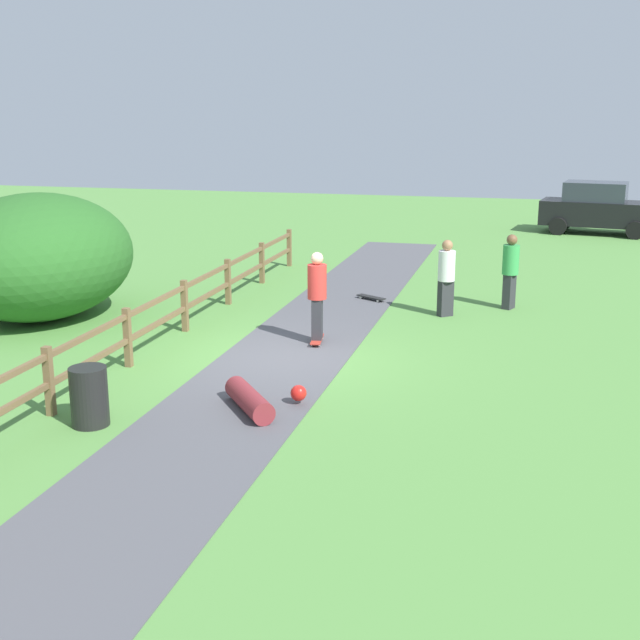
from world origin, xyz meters
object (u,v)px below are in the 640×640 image
object	(u,v)px
parked_car_black	(598,208)
bystander_white	(446,274)
skater_fallen	(254,399)
bystander_green	(510,268)
skater_riding	(317,293)
skateboard_loose	(371,297)
trash_bin	(89,397)
bush_large	(38,256)

from	to	relation	value
parked_car_black	bystander_white	bearing A→B (deg)	-106.16
skater_fallen	parked_car_black	size ratio (longest dim) A/B	0.31
skater_fallen	bystander_white	xyz separation A→B (m)	(2.21, 6.93, 0.76)
parked_car_black	bystander_green	bearing A→B (deg)	-101.81
skater_riding	parked_car_black	bearing A→B (deg)	69.68
skateboard_loose	bystander_green	size ratio (longest dim) A/B	0.45
skateboard_loose	parked_car_black	world-z (taller)	parked_car_black
trash_bin	bystander_green	world-z (taller)	bystander_green
skater_fallen	bystander_white	distance (m)	7.31
bush_large	skater_riding	xyz separation A→B (m)	(6.54, -0.50, -0.35)
skater_riding	bystander_green	distance (m)	5.41
bush_large	bystander_white	size ratio (longest dim) A/B	2.74
skater_riding	bystander_green	xyz separation A→B (m)	(3.60, 4.04, -0.08)
trash_bin	bystander_white	world-z (taller)	bystander_white
trash_bin	skater_riding	xyz separation A→B (m)	(2.15, 5.13, 0.60)
trash_bin	parked_car_black	distance (m)	23.81
trash_bin	bystander_white	bearing A→B (deg)	61.54
trash_bin	skater_fallen	distance (m)	2.47
skater_riding	bystander_green	bearing A→B (deg)	48.25
skater_riding	skateboard_loose	size ratio (longest dim) A/B	2.32
bush_large	skater_fallen	bearing A→B (deg)	-34.31
bystander_green	skateboard_loose	bearing A→B (deg)	179.99
bush_large	skater_riding	bearing A→B (deg)	-4.39
bystander_green	bystander_white	world-z (taller)	bystander_green
skateboard_loose	parked_car_black	distance (m)	14.43
bush_large	parked_car_black	distance (m)	21.02
skater_fallen	bystander_green	bearing A→B (deg)	65.94
trash_bin	bystander_green	bearing A→B (deg)	57.89
bush_large	trash_bin	distance (m)	7.20
trash_bin	skater_fallen	xyz separation A→B (m)	(2.17, 1.15, -0.25)
skateboard_loose	bush_large	bearing A→B (deg)	-152.71
trash_bin	bystander_white	distance (m)	9.21
bystander_green	bystander_white	distance (m)	1.75
trash_bin	skater_fallen	bearing A→B (deg)	27.93
skater_riding	bystander_white	distance (m)	3.70
skater_riding	skateboard_loose	xyz separation A→B (m)	(0.31, 4.04, -0.96)
skateboard_loose	trash_bin	bearing A→B (deg)	-105.02
skateboard_loose	bystander_white	size ratio (longest dim) A/B	0.45
skater_fallen	skateboard_loose	bearing A→B (deg)	87.95
parked_car_black	trash_bin	bearing A→B (deg)	-110.88
trash_bin	parked_car_black	size ratio (longest dim) A/B	0.20
trash_bin	skateboard_loose	bearing A→B (deg)	74.98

